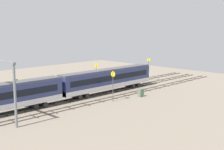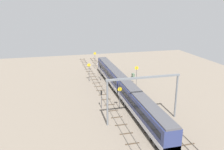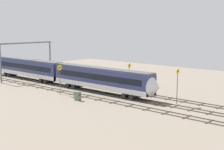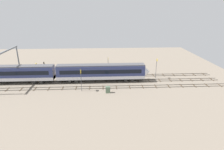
# 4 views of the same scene
# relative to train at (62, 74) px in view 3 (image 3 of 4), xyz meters

# --- Properties ---
(ground_plane) EXTENTS (92.23, 92.23, 0.00)m
(ground_plane) POSITION_rel_train_xyz_m (7.09, 0.00, -2.66)
(ground_plane) COLOR gray
(track_near_foreground) EXTENTS (76.23, 2.40, 0.16)m
(track_near_foreground) POSITION_rel_train_xyz_m (7.09, -4.32, -2.59)
(track_near_foreground) COLOR #59544C
(track_near_foreground) RESTS_ON ground
(track_with_train) EXTENTS (76.23, 2.40, 0.16)m
(track_with_train) POSITION_rel_train_xyz_m (7.09, 0.00, -2.59)
(track_with_train) COLOR #59544C
(track_with_train) RESTS_ON ground
(track_middle) EXTENTS (76.23, 2.40, 0.16)m
(track_middle) POSITION_rel_train_xyz_m (7.09, 4.32, -2.59)
(track_middle) COLOR #59544C
(track_middle) RESTS_ON ground
(train) EXTENTS (50.40, 3.24, 4.80)m
(train) POSITION_rel_train_xyz_m (0.00, 0.00, 0.00)
(train) COLOR navy
(train) RESTS_ON ground
(overhead_gantry) EXTENTS (0.40, 14.52, 9.04)m
(overhead_gantry) POSITION_rel_train_xyz_m (-12.95, -0.15, 3.83)
(overhead_gantry) COLOR slate
(overhead_gantry) RESTS_ON ground
(speed_sign_near_foreground) EXTENTS (0.14, 1.04, 5.63)m
(speed_sign_near_foreground) POSITION_rel_train_xyz_m (6.99, -6.16, 1.07)
(speed_sign_near_foreground) COLOR #4C4C51
(speed_sign_near_foreground) RESTS_ON ground
(speed_sign_mid_trackside) EXTENTS (0.14, 0.95, 5.45)m
(speed_sign_mid_trackside) POSITION_rel_train_xyz_m (13.97, 6.02, 0.89)
(speed_sign_mid_trackside) COLOR #4C4C51
(speed_sign_mid_trackside) RESTS_ON ground
(speed_sign_far_trackside) EXTENTS (0.14, 0.90, 5.96)m
(speed_sign_far_trackside) POSITION_rel_train_xyz_m (27.73, 1.76, 1.13)
(speed_sign_far_trackside) COLOR #4C4C51
(speed_sign_far_trackside) RESTS_ON ground
(speed_sign_distant_end) EXTENTS (0.14, 0.90, 4.92)m
(speed_sign_distant_end) POSITION_rel_train_xyz_m (-6.43, 2.56, 0.53)
(speed_sign_distant_end) COLOR #4C4C51
(speed_sign_distant_end) RESTS_ON ground
(signal_light_trackside_approach) EXTENTS (0.31, 0.32, 4.58)m
(signal_light_trackside_approach) POSITION_rel_train_xyz_m (14.12, 2.53, 0.34)
(signal_light_trackside_approach) COLOR #4C4C51
(signal_light_trackside_approach) RESTS_ON ground
(signal_light_trackside_departure) EXTENTS (0.31, 0.32, 4.12)m
(signal_light_trackside_departure) POSITION_rel_train_xyz_m (-5.40, 6.38, 0.06)
(signal_light_trackside_departure) COLOR #4C4C51
(signal_light_trackside_departure) RESTS_ON ground
(relay_cabinet) EXTENTS (1.10, 0.68, 1.59)m
(relay_cabinet) POSITION_rel_train_xyz_m (13.46, -7.52, -1.86)
(relay_cabinet) COLOR #597259
(relay_cabinet) RESTS_ON ground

